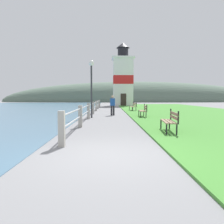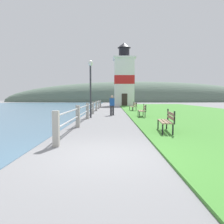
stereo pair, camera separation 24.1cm
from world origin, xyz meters
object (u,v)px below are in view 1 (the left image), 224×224
lighthouse (123,79)px  person_strolling (113,105)px  park_bench_midway (143,110)px  park_bench_near (170,120)px  park_bench_far (133,106)px  lamp_post (91,78)px

lighthouse → person_strolling: (-2.00, -19.43, -3.65)m
park_bench_midway → person_strolling: bearing=-34.7°
park_bench_near → park_bench_midway: bearing=-83.9°
park_bench_midway → park_bench_far: bearing=-86.9°
park_bench_near → person_strolling: 8.79m
park_bench_midway → person_strolling: (-2.19, 1.72, 0.32)m
park_bench_near → lighthouse: (-0.22, 27.93, 3.97)m
park_bench_midway → person_strolling: size_ratio=1.09×
park_bench_near → park_bench_midway: (-0.04, 6.77, 0.00)m
park_bench_midway → park_bench_far: size_ratio=0.97×
park_bench_midway → lamp_post: lamp_post is taller
lighthouse → person_strolling: size_ratio=6.60×
park_bench_far → person_strolling: person_strolling is taller
park_bench_near → person_strolling: size_ratio=1.05×
lighthouse → park_bench_near: bearing=-89.5°
park_bench_far → lamp_post: 8.55m
park_bench_midway → park_bench_far: same height
park_bench_near → person_strolling: (-2.23, 8.49, 0.32)m
park_bench_near → park_bench_far: same height
park_bench_midway → lighthouse: (-0.19, 21.16, 3.97)m
park_bench_midway → park_bench_far: 7.05m
lamp_post → person_strolling: bearing=53.8°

